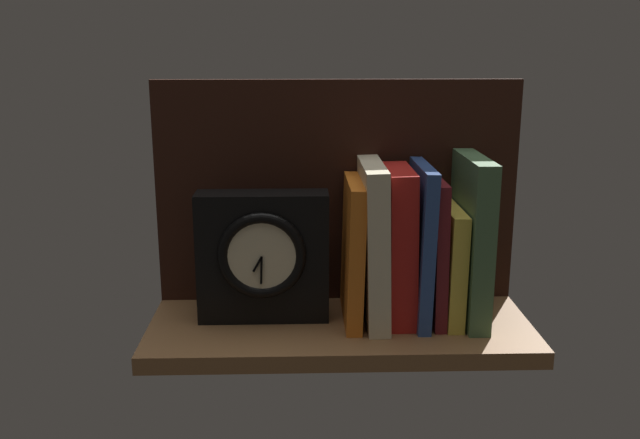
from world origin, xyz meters
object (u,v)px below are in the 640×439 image
framed_clock (263,256)px  book_green_romantic (471,239)px  book_blue_modern (420,243)px  book_maroon_dawkins (434,249)px  book_red_requiem (399,245)px  book_yellow_seinlanguage (449,263)px  book_orange_pandolfini (353,251)px  book_cream_twain (373,243)px

framed_clock → book_green_romantic: bearing=0.0°
book_blue_modern → book_maroon_dawkins: size_ratio=1.09×
book_red_requiem → framed_clock: size_ratio=1.18×
book_yellow_seinlanguage → book_green_romantic: size_ratio=0.70×
book_red_requiem → book_yellow_seinlanguage: bearing=0.0°
book_orange_pandolfini → framed_clock: 13.42cm
book_red_requiem → book_maroon_dawkins: (5.32, 0.00, -0.73)cm
book_red_requiem → book_blue_modern: (3.18, 0.00, 0.25)cm
book_cream_twain → book_red_requiem: (3.80, 0.00, -0.37)cm
book_yellow_seinlanguage → framed_clock: (-27.94, -0.02, 1.32)cm
book_orange_pandolfini → book_yellow_seinlanguage: 14.68cm
book_blue_modern → book_cream_twain: bearing=180.0°
framed_clock → book_maroon_dawkins: bearing=0.0°
book_blue_modern → framed_clock: bearing=-180.0°
book_blue_modern → book_red_requiem: bearing=180.0°
book_cream_twain → book_blue_modern: size_ratio=1.01×
book_blue_modern → book_orange_pandolfini: bearing=180.0°
book_cream_twain → book_blue_modern: (6.99, 0.00, -0.13)cm
book_blue_modern → book_green_romantic: bearing=0.0°
book_cream_twain → book_red_requiem: book_cream_twain is taller
book_orange_pandolfini → book_yellow_seinlanguage: bearing=0.0°
book_cream_twain → book_yellow_seinlanguage: book_cream_twain is taller
book_red_requiem → book_blue_modern: size_ratio=0.98×
book_green_romantic → framed_clock: 31.13cm
book_orange_pandolfini → book_maroon_dawkins: 12.16cm
book_orange_pandolfini → book_yellow_seinlanguage: size_ratio=1.24×
book_orange_pandolfini → book_maroon_dawkins: book_maroon_dawkins is taller
book_cream_twain → book_maroon_dawkins: size_ratio=1.10×
book_red_requiem → book_orange_pandolfini: bearing=180.0°
book_cream_twain → book_red_requiem: bearing=0.0°
book_orange_pandolfini → book_green_romantic: bearing=0.0°
book_orange_pandolfini → book_red_requiem: (6.84, 0.00, 0.88)cm
book_blue_modern → book_green_romantic: size_ratio=0.95×
book_blue_modern → framed_clock: book_blue_modern is taller
book_yellow_seinlanguage → framed_clock: bearing=-180.0°
book_cream_twain → framed_clock: (-16.44, -0.02, -1.97)cm
book_cream_twain → book_yellow_seinlanguage: 11.97cm
book_orange_pandolfini → book_green_romantic: book_green_romantic is taller
book_orange_pandolfini → book_cream_twain: size_ratio=0.89×
book_green_romantic → book_yellow_seinlanguage: bearing=180.0°
book_orange_pandolfini → book_blue_modern: bearing=0.0°
book_cream_twain → book_blue_modern: bearing=0.0°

